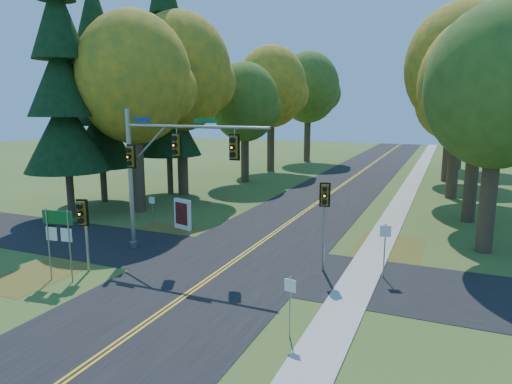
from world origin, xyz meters
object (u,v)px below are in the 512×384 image
at_px(traffic_mast, 161,162).
at_px(route_sign_cluster, 58,230).
at_px(east_signal_pole, 325,205).
at_px(info_kiosk, 183,214).

bearing_deg(traffic_mast, route_sign_cluster, -109.55).
bearing_deg(route_sign_cluster, east_signal_pole, 20.70).
bearing_deg(route_sign_cluster, info_kiosk, 80.63).
bearing_deg(info_kiosk, route_sign_cluster, -74.86).
height_order(east_signal_pole, route_sign_cluster, east_signal_pole).
distance_m(route_sign_cluster, info_kiosk, 9.57).
bearing_deg(info_kiosk, east_signal_pole, -4.25).
bearing_deg(traffic_mast, info_kiosk, 110.29).
relative_size(route_sign_cluster, info_kiosk, 1.69).
distance_m(traffic_mast, east_signal_pole, 8.65).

